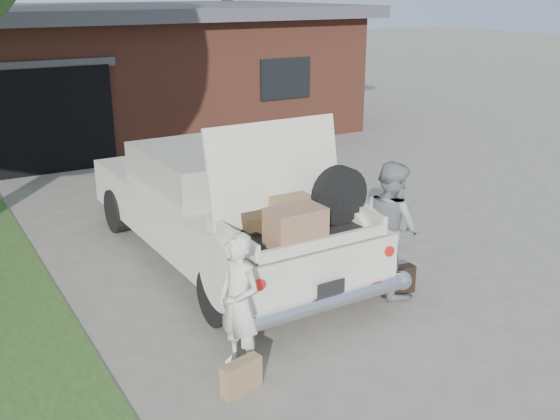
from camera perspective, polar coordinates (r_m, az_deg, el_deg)
ground at (r=8.13m, az=2.17°, el=-8.55°), size 90.00×90.00×0.00m
house at (r=18.32m, az=-15.10°, el=11.71°), size 12.80×7.80×3.30m
sedan at (r=9.32m, az=-5.13°, el=0.41°), size 2.23×5.49×2.25m
woman_left at (r=6.65m, az=-3.58°, el=-8.10°), size 0.48×0.61×1.46m
woman_right at (r=8.36m, az=9.60°, el=-1.55°), size 0.68×0.86×1.73m
suitcase_left at (r=6.54m, az=-3.40°, el=-14.26°), size 0.45×0.23×0.33m
suitcase_right at (r=8.56m, az=10.17°, el=-6.05°), size 0.48×0.20×0.36m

